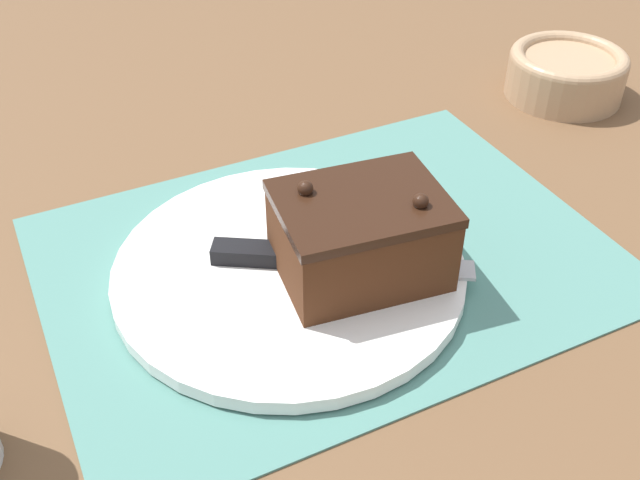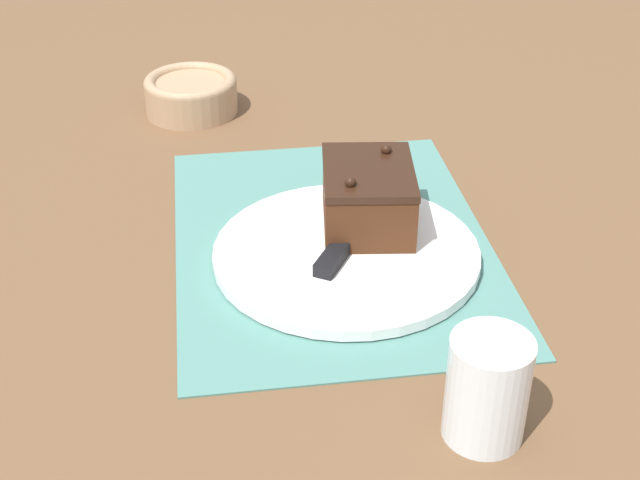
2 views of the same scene
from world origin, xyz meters
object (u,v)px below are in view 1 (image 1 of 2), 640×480
object	(u,v)px
chocolate_cake	(361,235)
cake_plate	(289,270)
serving_knife	(298,257)
small_bowl	(566,72)

from	to	relation	value
chocolate_cake	cake_plate	bearing A→B (deg)	-33.48
chocolate_cake	serving_knife	world-z (taller)	chocolate_cake
cake_plate	serving_knife	bearing A→B (deg)	169.01
small_bowl	cake_plate	bearing A→B (deg)	20.49
cake_plate	chocolate_cake	distance (m)	0.07
chocolate_cake	small_bowl	world-z (taller)	chocolate_cake
chocolate_cake	serving_knife	size ratio (longest dim) A/B	0.72
serving_knife	small_bowl	bearing A→B (deg)	141.96
cake_plate	small_bowl	distance (m)	0.44
cake_plate	small_bowl	bearing A→B (deg)	-159.51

